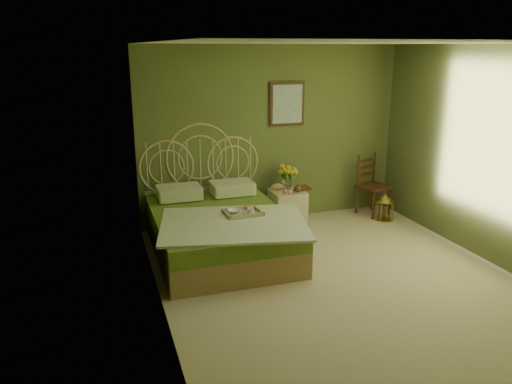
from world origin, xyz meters
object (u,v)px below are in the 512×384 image
object	(u,v)px
bed	(219,227)
nightstand	(288,202)
chair	(372,181)
birdcage	(385,207)

from	to	relation	value
bed	nightstand	size ratio (longest dim) A/B	2.57
bed	nightstand	distance (m)	1.41
bed	chair	bearing A→B (deg)	16.06
chair	birdcage	size ratio (longest dim) A/B	2.33
bed	birdcage	distance (m)	2.73
nightstand	birdcage	bearing A→B (deg)	-11.71
birdcage	bed	bearing A→B (deg)	-171.85
bed	nightstand	xyz separation A→B (m)	(1.23, 0.69, 0.02)
chair	birdcage	distance (m)	0.51
chair	nightstand	bearing A→B (deg)	166.68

